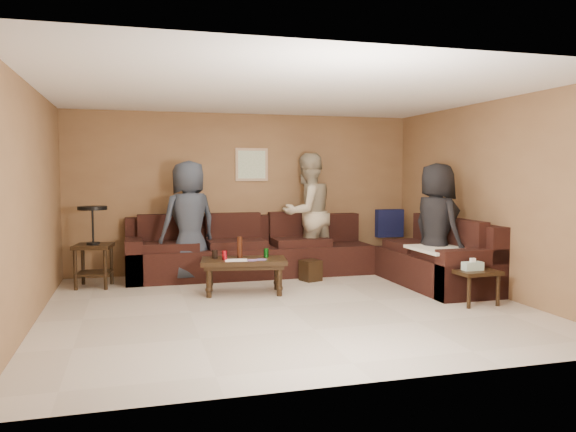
% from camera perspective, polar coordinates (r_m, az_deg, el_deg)
% --- Properties ---
extents(room, '(5.60, 5.50, 2.50)m').
position_cam_1_polar(room, '(6.52, -0.13, 5.21)').
color(room, beige).
rests_on(room, ground).
extents(sectional_sofa, '(4.65, 2.90, 0.97)m').
position_cam_1_polar(sectional_sofa, '(8.30, 2.53, -4.22)').
color(sectional_sofa, black).
rests_on(sectional_sofa, ground).
extents(coffee_table, '(1.17, 0.72, 0.74)m').
position_cam_1_polar(coffee_table, '(7.34, -4.54, -4.89)').
color(coffee_table, black).
rests_on(coffee_table, ground).
extents(end_table_left, '(0.57, 0.57, 1.12)m').
position_cam_1_polar(end_table_left, '(8.15, -19.17, -2.79)').
color(end_table_left, black).
rests_on(end_table_left, ground).
extents(side_table_right, '(0.52, 0.43, 0.56)m').
position_cam_1_polar(side_table_right, '(7.08, 18.47, -5.62)').
color(side_table_right, black).
rests_on(side_table_right, ground).
extents(waste_bin, '(0.32, 0.32, 0.30)m').
position_cam_1_polar(waste_bin, '(8.22, 2.31, -5.54)').
color(waste_bin, black).
rests_on(waste_bin, ground).
extents(wall_art, '(0.52, 0.04, 0.52)m').
position_cam_1_polar(wall_art, '(8.95, -3.72, 5.23)').
color(wall_art, tan).
rests_on(wall_art, ground).
extents(person_left, '(1.00, 0.85, 1.75)m').
position_cam_1_polar(person_left, '(8.21, -10.03, -0.53)').
color(person_left, '#2D333F').
rests_on(person_left, ground).
extents(person_middle, '(1.11, 1.00, 1.88)m').
position_cam_1_polar(person_middle, '(8.77, 1.99, 0.28)').
color(person_middle, tan).
rests_on(person_middle, ground).
extents(person_right, '(0.68, 0.91, 1.70)m').
position_cam_1_polar(person_right, '(7.81, 14.85, -1.02)').
color(person_right, black).
rests_on(person_right, ground).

